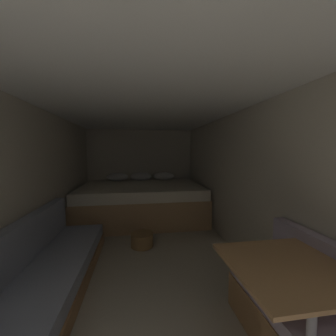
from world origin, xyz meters
TOP-DOWN VIEW (x-y plane):
  - ground_plane at (0.00, 2.29)m, footprint 7.40×7.40m
  - wall_back at (0.00, 5.01)m, footprint 2.75×0.05m
  - wall_left at (-1.35, 2.29)m, footprint 0.05×5.40m
  - wall_right at (1.35, 2.29)m, footprint 0.05×5.40m
  - ceiling_slab at (0.00, 2.29)m, footprint 2.75×5.40m
  - bed at (0.00, 4.10)m, footprint 2.53×1.72m
  - sofa_left at (-1.02, 1.53)m, footprint 0.68×2.97m
  - dinette_bench at (1.07, 0.89)m, footprint 0.54×1.21m
  - dinette_table at (0.86, 0.87)m, footprint 0.75×0.70m
  - wicker_basket at (-0.02, 2.79)m, footprint 0.34×0.34m

SIDE VIEW (x-z plane):
  - ground_plane at x=0.00m, z-range 0.00..0.00m
  - wicker_basket at x=-0.02m, z-range 0.00..0.20m
  - sofa_left at x=-1.02m, z-range -0.15..0.60m
  - dinette_bench at x=1.07m, z-range -0.14..0.68m
  - bed at x=0.00m, z-range -0.09..0.85m
  - dinette_table at x=0.86m, z-range 0.28..1.01m
  - wall_back at x=0.00m, z-range 0.00..2.01m
  - wall_left at x=-1.35m, z-range 0.00..2.01m
  - wall_right at x=1.35m, z-range 0.00..2.01m
  - ceiling_slab at x=0.00m, z-range 2.01..2.06m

